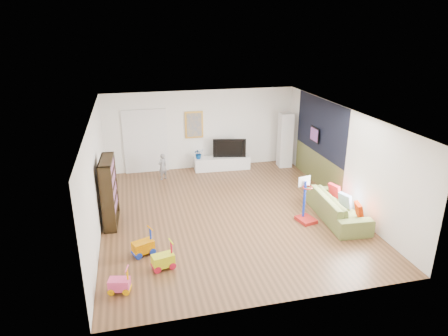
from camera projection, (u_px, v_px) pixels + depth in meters
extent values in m
cube|color=brown|center=(227.00, 213.00, 10.69)|extent=(6.50, 7.50, 0.00)
cube|color=white|center=(228.00, 114.00, 9.76)|extent=(6.50, 7.50, 0.00)
cube|color=white|center=(201.00, 130.00, 13.65)|extent=(6.50, 0.00, 2.70)
cube|color=silver|center=(281.00, 238.00, 6.80)|extent=(6.50, 0.00, 2.70)
cube|color=silver|center=(96.00, 177.00, 9.52)|extent=(0.00, 7.50, 2.70)
cube|color=silver|center=(342.00, 157.00, 10.94)|extent=(0.00, 7.50, 2.70)
cube|color=black|center=(320.00, 127.00, 12.04)|extent=(0.01, 3.20, 1.70)
cube|color=brown|center=(317.00, 168.00, 12.51)|extent=(0.01, 3.20, 1.00)
cube|color=white|center=(146.00, 142.00, 13.30)|extent=(1.45, 0.06, 2.10)
cube|color=gold|center=(194.00, 125.00, 13.49)|extent=(0.62, 0.06, 0.92)
cube|color=#7F3F8C|center=(315.00, 135.00, 12.31)|extent=(0.04, 0.56, 0.46)
cube|color=white|center=(222.00, 163.00, 13.82)|extent=(1.93, 0.56, 0.45)
cube|color=silver|center=(285.00, 140.00, 13.88)|extent=(0.47, 0.47, 1.91)
cube|color=black|center=(109.00, 192.00, 9.91)|extent=(0.37, 1.19, 1.71)
imported|color=olive|center=(338.00, 207.00, 10.30)|extent=(1.00, 2.26, 0.65)
cube|color=#B01F1B|center=(308.00, 200.00, 10.06)|extent=(0.51, 0.57, 1.18)
cube|color=#D3DC16|center=(163.00, 256.00, 8.20)|extent=(0.50, 0.37, 0.60)
cube|color=#D07800|center=(143.00, 242.00, 8.69)|extent=(0.53, 0.43, 0.61)
cube|color=#F64784|center=(119.00, 280.00, 7.49)|extent=(0.44, 0.33, 0.52)
imported|color=gray|center=(163.00, 167.00, 12.85)|extent=(0.38, 0.36, 0.87)
imported|color=black|center=(229.00, 147.00, 13.72)|extent=(1.13, 0.38, 0.65)
imported|color=navy|center=(199.00, 153.00, 13.53)|extent=(0.37, 0.34, 0.36)
cube|color=#AC2302|center=(359.00, 211.00, 9.70)|extent=(0.19, 0.39, 0.38)
cube|color=silver|center=(345.00, 200.00, 10.26)|extent=(0.21, 0.39, 0.37)
cube|color=red|center=(335.00, 191.00, 10.84)|extent=(0.20, 0.38, 0.37)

